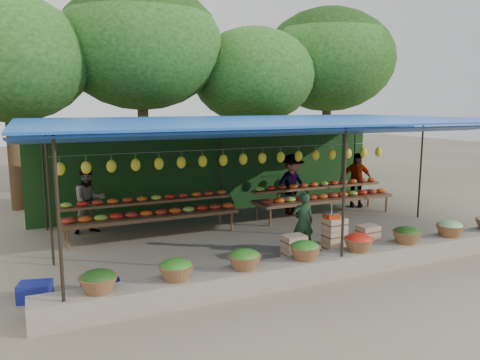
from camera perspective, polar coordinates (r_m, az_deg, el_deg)
name	(u,v)px	position (r m, az deg, el deg)	size (l,w,h in m)	color
ground	(268,237)	(11.36, 3.38, -6.95)	(60.00, 60.00, 0.00)	#6A624E
stone_curb	(336,264)	(9.07, 11.66, -10.02)	(10.60, 0.55, 0.40)	#6C6556
stall_canopy	(267,125)	(10.97, 3.36, 6.69)	(10.80, 6.60, 2.82)	black
produce_baskets	(333,246)	(8.90, 11.21, -7.91)	(8.98, 0.58, 0.34)	brown
netting_backdrop	(218,169)	(13.90, -2.65, 1.31)	(10.60, 0.06, 2.50)	#1B3F16
tree_row	(199,59)	(16.76, -4.97, 14.47)	(16.51, 5.50, 7.12)	#382914
fruit_table_left	(151,211)	(11.58, -10.79, -3.69)	(4.21, 0.95, 0.93)	#532F21
fruit_table_right	(323,194)	(13.61, 10.10, -1.74)	(4.21, 0.95, 0.93)	#532F21
crate_counter	(333,239)	(10.27, 11.31, -7.08)	(2.36, 0.35, 0.77)	tan
weighing_scale	(331,215)	(10.09, 11.07, -4.22)	(0.30, 0.30, 0.32)	red
vendor_seated	(303,222)	(10.19, 7.68, -5.14)	(0.47, 0.31, 1.29)	#193720
customer_left	(89,201)	(12.09, -17.93, -2.41)	(0.80, 0.62, 1.64)	slate
customer_mid	(292,184)	(13.53, 6.41, -0.54)	(1.14, 0.65, 1.76)	slate
customer_right	(356,180)	(14.93, 13.96, 0.02)	(0.99, 0.41, 1.69)	slate
blue_crate_front	(35,292)	(8.48, -23.71, -12.36)	(0.50, 0.36, 0.30)	navy
blue_crate_back	(100,286)	(8.32, -16.70, -12.28)	(0.55, 0.40, 0.33)	navy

